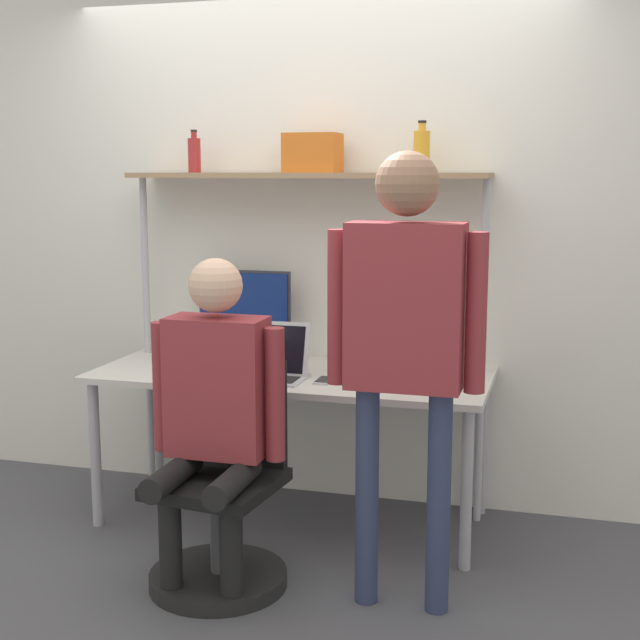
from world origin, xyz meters
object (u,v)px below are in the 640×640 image
cell_phone (324,380)px  bottle_red (194,154)px  person_standing (405,321)px  bottle_amber (422,151)px  laptop (271,363)px  monitor (244,308)px  person_seated (214,399)px  office_chair (222,517)px  storage_box (313,153)px

cell_phone → bottle_red: 1.33m
person_standing → bottle_amber: (-0.11, 0.95, 0.64)m
person_standing → laptop: bearing=141.4°
monitor → bottle_amber: size_ratio=2.06×
person_seated → bottle_red: bearing=116.6°
laptop → office_chair: 0.78m
person_standing → person_seated: bearing=-176.7°
person_seated → person_standing: person_standing is taller
laptop → cell_phone: laptop is taller
person_seated → bottle_red: (-0.50, 0.99, 0.96)m
laptop → cell_phone: 0.26m
cell_phone → person_standing: size_ratio=0.09×
storage_box → cell_phone: bearing=-66.7°
cell_phone → person_seated: 0.67m
office_chair → storage_box: bearing=83.4°
monitor → cell_phone: monitor is taller
cell_phone → office_chair: size_ratio=0.17×
cell_phone → storage_box: storage_box is taller
bottle_red → storage_box: size_ratio=0.81×
person_seated → bottle_red: size_ratio=6.39×
laptop → storage_box: 1.02m
person_seated → bottle_amber: bottle_amber is taller
cell_phone → office_chair: office_chair is taller
person_standing → bottle_red: size_ratio=8.32×
monitor → laptop: 0.52m
person_standing → storage_box: 1.30m
bottle_amber → office_chair: bearing=-123.8°
laptop → person_seated: person_seated is taller
cell_phone → bottle_amber: (0.36, 0.38, 1.02)m
person_standing → bottle_amber: size_ratio=7.35×
cell_phone → person_standing: 0.83m
office_chair → storage_box: 1.75m
laptop → cell_phone: bearing=-2.3°
monitor → person_seated: 1.07m
monitor → person_standing: size_ratio=0.28×
bottle_red → person_seated: bearing=-63.4°
bottle_red → monitor: bearing=7.1°
person_seated → storage_box: storage_box is taller
office_chair → person_seated: bearing=-95.6°
monitor → bottle_red: 0.80m
monitor → cell_phone: size_ratio=3.25×
cell_phone → person_seated: (-0.28, -0.61, 0.05)m
office_chair → bottle_amber: size_ratio=3.84×
monitor → bottle_red: (-0.24, -0.03, 0.76)m
office_chair → bottle_amber: 1.87m
monitor → office_chair: size_ratio=0.54×
person_standing → cell_phone: bearing=129.5°
storage_box → bottle_red: bearing=-180.0°
monitor → laptop: bearing=-55.3°
office_chair → person_standing: size_ratio=0.52×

